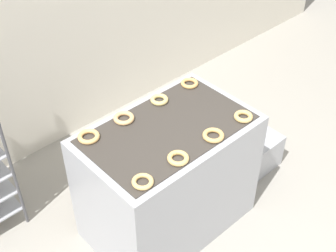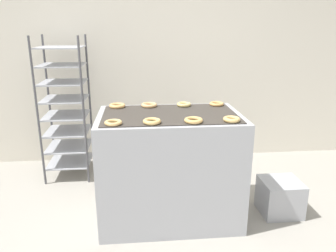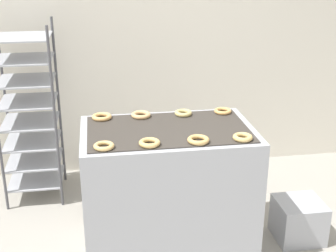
# 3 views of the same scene
# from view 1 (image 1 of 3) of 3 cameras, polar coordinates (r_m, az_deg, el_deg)

# --- Properties ---
(wall_back) EXTENTS (8.00, 0.05, 2.80)m
(wall_back) POSITION_cam_1_polar(r_m,az_deg,el_deg) (4.02, -14.99, 14.45)
(wall_back) COLOR silver
(wall_back) RESTS_ON ground_plane
(fryer_machine) EXTENTS (1.23, 0.77, 0.99)m
(fryer_machine) POSITION_cam_1_polar(r_m,az_deg,el_deg) (3.52, 0.01, -6.43)
(fryer_machine) COLOR #A8AAB2
(fryer_machine) RESTS_ON ground_plane
(glaze_bin) EXTENTS (0.36, 0.35, 0.33)m
(glaze_bin) POSITION_cam_1_polar(r_m,az_deg,el_deg) (4.31, 10.70, -2.93)
(glaze_bin) COLOR #A8AAB2
(glaze_bin) RESTS_ON ground_plane
(donut_near_left) EXTENTS (0.13, 0.13, 0.03)m
(donut_near_left) POSITION_cam_1_polar(r_m,az_deg,el_deg) (2.81, -3.11, -6.79)
(donut_near_left) COLOR #DEB26A
(donut_near_left) RESTS_ON fryer_machine
(donut_near_midleft) EXTENTS (0.14, 0.14, 0.03)m
(donut_near_midleft) POSITION_cam_1_polar(r_m,az_deg,el_deg) (2.94, 1.24, -3.94)
(donut_near_midleft) COLOR #DEB267
(donut_near_midleft) RESTS_ON fryer_machine
(donut_near_midright) EXTENTS (0.15, 0.15, 0.03)m
(donut_near_midright) POSITION_cam_1_polar(r_m,az_deg,el_deg) (3.12, 5.55, -1.15)
(donut_near_midright) COLOR tan
(donut_near_midright) RESTS_ON fryer_machine
(donut_near_right) EXTENTS (0.13, 0.13, 0.03)m
(donut_near_right) POSITION_cam_1_polar(r_m,az_deg,el_deg) (3.30, 9.17, 1.16)
(donut_near_right) COLOR #DCB469
(donut_near_right) RESTS_ON fryer_machine
(donut_far_left) EXTENTS (0.15, 0.15, 0.03)m
(donut_far_left) POSITION_cam_1_polar(r_m,az_deg,el_deg) (3.14, -9.65, -1.27)
(donut_far_left) COLOR #E9B067
(donut_far_left) RESTS_ON fryer_machine
(donut_far_midleft) EXTENTS (0.15, 0.15, 0.03)m
(donut_far_midleft) POSITION_cam_1_polar(r_m,az_deg,el_deg) (3.26, -5.40, 0.97)
(donut_far_midleft) COLOR #E0AD70
(donut_far_midleft) RESTS_ON fryer_machine
(donut_far_midright) EXTENTS (0.13, 0.13, 0.03)m
(donut_far_midright) POSITION_cam_1_polar(r_m,az_deg,el_deg) (3.42, -1.07, 3.23)
(donut_far_midright) COLOR #D5BB6F
(donut_far_midright) RESTS_ON fryer_machine
(donut_far_right) EXTENTS (0.13, 0.13, 0.03)m
(donut_far_right) POSITION_cam_1_polar(r_m,az_deg,el_deg) (3.60, 2.64, 5.23)
(donut_far_right) COLOR #E0A65D
(donut_far_right) RESTS_ON fryer_machine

